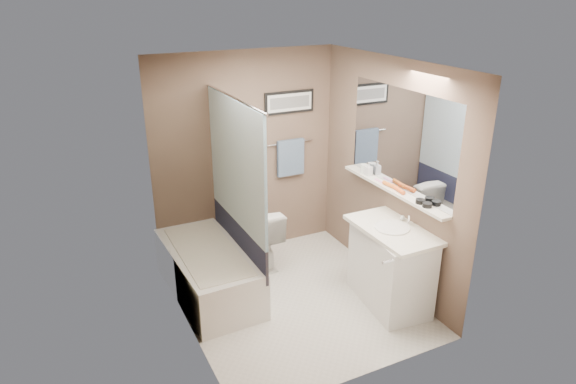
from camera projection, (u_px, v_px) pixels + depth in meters
name	position (u px, v px, depth m)	size (l,w,h in m)	color
ground	(294.00, 299.00, 5.33)	(2.50, 2.50, 0.00)	beige
ceiling	(296.00, 66.00, 4.44)	(2.20, 2.50, 0.04)	silver
wall_back	(247.00, 157.00, 5.90)	(2.20, 0.04, 2.40)	brown
wall_front	(369.00, 247.00, 3.86)	(2.20, 0.04, 2.40)	brown
wall_left	(184.00, 213.00, 4.44)	(0.04, 2.50, 2.40)	brown
wall_right	(388.00, 175.00, 5.32)	(0.04, 2.50, 2.40)	brown
tile_surround	(170.00, 213.00, 4.92)	(0.02, 1.55, 2.00)	tan
curtain_rod	(233.00, 98.00, 4.81)	(0.02, 0.02, 1.55)	silver
curtain_upper	(236.00, 163.00, 5.06)	(0.03, 1.45, 1.28)	white
curtain_lower	(239.00, 238.00, 5.36)	(0.03, 1.45, 0.36)	#222640
mirror	(401.00, 140.00, 5.05)	(0.02, 1.60, 1.00)	silver
shelf	(392.00, 190.00, 5.22)	(0.12, 1.60, 0.03)	silver
towel_bar	(290.00, 143.00, 6.08)	(0.02, 0.02, 0.60)	silver
towel	(291.00, 158.00, 6.13)	(0.34, 0.05, 0.44)	#7D99B6
art_frame	(289.00, 102.00, 5.91)	(0.62, 0.03, 0.26)	black
art_mat	(290.00, 102.00, 5.90)	(0.56, 0.00, 0.20)	white
art_image	(290.00, 102.00, 5.90)	(0.50, 0.00, 0.13)	#595959
door	(425.00, 256.00, 4.15)	(0.80, 0.02, 2.00)	silver
door_handle	(388.00, 262.00, 4.05)	(0.02, 0.02, 0.10)	silver
bathtub	(208.00, 272.00, 5.35)	(0.70, 1.50, 0.50)	white
tub_rim	(207.00, 251.00, 5.26)	(0.56, 1.36, 0.02)	silver
toilet	(258.00, 236.00, 5.89)	(0.40, 0.70, 0.72)	silver
vanity	(390.00, 267.00, 5.15)	(0.50, 0.90, 0.80)	white
countertop	(393.00, 230.00, 4.99)	(0.54, 0.96, 0.04)	white
sink_basin	(392.00, 228.00, 4.97)	(0.34, 0.34, 0.01)	white
faucet_spout	(409.00, 220.00, 5.04)	(0.02, 0.02, 0.10)	white
faucet_knob	(402.00, 218.00, 5.13)	(0.05, 0.05, 0.05)	silver
candle_bowl_near	(427.00, 205.00, 4.76)	(0.09, 0.09, 0.04)	black
candle_bowl_far	(420.00, 201.00, 4.84)	(0.09, 0.09, 0.04)	black
hair_brush_front	(398.00, 189.00, 5.13)	(0.04, 0.04, 0.22)	orange
hair_brush_back	(391.00, 185.00, 5.23)	(0.04, 0.04, 0.22)	orange
pink_comb	(380.00, 181.00, 5.39)	(0.03, 0.16, 0.01)	pink
glass_jar	(364.00, 169.00, 5.62)	(0.08, 0.08, 0.10)	silver
soap_bottle	(369.00, 169.00, 5.54)	(0.07, 0.07, 0.15)	#999999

